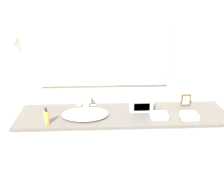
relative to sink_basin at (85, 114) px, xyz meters
name	(u,v)px	position (x,y,z in m)	size (l,w,h in m)	color
wall_back	(121,70)	(0.38, 0.32, 0.36)	(8.00, 0.18, 2.55)	silver
vanity_counter	(123,150)	(0.39, 0.02, -0.47)	(2.16, 0.55, 0.91)	silver
sink_basin	(85,114)	(0.00, 0.00, 0.00)	(0.47, 0.37, 0.21)	silver
soap_bottle	(47,117)	(-0.35, -0.16, 0.05)	(0.05, 0.05, 0.17)	gold
appliance_box	(141,105)	(0.58, 0.09, 0.04)	(0.23, 0.12, 0.13)	white
picture_frame	(186,100)	(1.09, 0.18, 0.05)	(0.10, 0.01, 0.13)	brown
hand_towel_near_sink	(159,115)	(0.74, -0.09, 0.01)	(0.17, 0.11, 0.05)	white
hand_towel_far_corner	(189,116)	(1.04, -0.11, 0.00)	(0.16, 0.13, 0.05)	white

